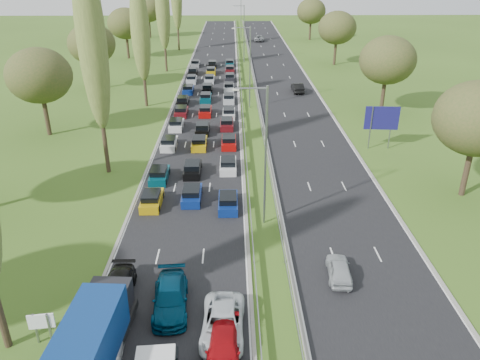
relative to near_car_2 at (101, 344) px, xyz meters
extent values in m
plane|color=#3A591C|center=(10.27, 51.80, -0.81)|extent=(260.00, 260.00, 0.00)
cube|color=black|center=(3.52, 54.30, -0.81)|extent=(10.50, 215.00, 0.04)
cube|color=black|center=(17.02, 54.30, -0.81)|extent=(10.50, 215.00, 0.04)
cube|color=gray|center=(9.12, 54.30, -0.26)|extent=(0.06, 215.00, 0.32)
cube|color=gray|center=(11.42, 54.30, -0.26)|extent=(0.06, 215.00, 0.32)
cylinder|color=gray|center=(10.27, 14.80, 5.19)|extent=(0.18, 0.18, 12.00)
cylinder|color=gray|center=(10.27, 49.80, 5.19)|extent=(0.18, 0.18, 12.00)
cylinder|color=gray|center=(10.27, 84.80, 5.19)|extent=(0.18, 0.18, 12.00)
cylinder|color=gray|center=(10.27, 119.80, 5.19)|extent=(0.18, 0.18, 12.00)
cylinder|color=#2D2116|center=(-5.73, 25.80, 3.15)|extent=(0.44, 0.44, 7.92)
ellipsoid|color=#56682C|center=(-5.73, 25.80, 12.83)|extent=(2.80, 2.80, 17.60)
cylinder|color=#2D2116|center=(-5.73, 50.80, 2.43)|extent=(0.44, 0.44, 6.48)
ellipsoid|color=#56682C|center=(-5.73, 50.80, 10.35)|extent=(2.80, 2.80, 14.40)
cylinder|color=#2D2116|center=(-5.73, 75.80, 2.79)|extent=(0.44, 0.44, 7.20)
ellipsoid|color=#56682C|center=(-5.73, 75.80, 11.59)|extent=(2.80, 2.80, 16.00)
cylinder|color=#2D2116|center=(-5.73, 100.80, 3.15)|extent=(0.44, 0.44, 7.92)
cylinder|color=#2D2116|center=(-16.23, 37.80, 1.61)|extent=(0.56, 0.56, 4.84)
ellipsoid|color=#38471E|center=(-16.23, 37.80, 6.89)|extent=(8.00, 8.00, 6.80)
cylinder|color=#2D2116|center=(-16.23, 61.80, 1.61)|extent=(0.56, 0.56, 4.84)
ellipsoid|color=#38471E|center=(-16.23, 61.80, 6.89)|extent=(8.00, 8.00, 6.80)
cylinder|color=#2D2116|center=(-16.23, 89.80, 1.61)|extent=(0.56, 0.56, 4.84)
ellipsoid|color=#38471E|center=(-16.23, 89.80, 6.89)|extent=(8.00, 8.00, 6.80)
cylinder|color=#2D2116|center=(-16.23, 121.80, 1.61)|extent=(0.56, 0.56, 4.84)
ellipsoid|color=#38471E|center=(-16.23, 121.80, 6.89)|extent=(8.00, 8.00, 6.80)
cylinder|color=#2D2116|center=(29.77, 19.80, 1.61)|extent=(0.56, 0.56, 4.84)
ellipsoid|color=#38471E|center=(29.77, 19.80, 6.89)|extent=(8.00, 8.00, 6.80)
cylinder|color=#2D2116|center=(29.77, 46.80, 1.61)|extent=(0.56, 0.56, 4.84)
ellipsoid|color=#38471E|center=(29.77, 46.80, 6.89)|extent=(8.00, 8.00, 6.80)
cylinder|color=#2D2116|center=(29.77, 81.80, 1.61)|extent=(0.56, 0.56, 4.84)
ellipsoid|color=#38471E|center=(29.77, 81.80, 6.89)|extent=(8.00, 8.00, 6.80)
cylinder|color=#2D2116|center=(29.77, 116.80, 1.61)|extent=(0.56, 0.56, 4.84)
ellipsoid|color=#38471E|center=(29.77, 116.80, 6.89)|extent=(8.00, 8.00, 6.80)
cube|color=#BF990C|center=(0.10, 18.15, -0.37)|extent=(1.75, 4.00, 0.80)
cube|color=#053F4C|center=(0.02, 23.68, -0.37)|extent=(1.75, 4.00, 0.80)
cube|color=silver|center=(-0.08, 32.84, -0.37)|extent=(1.75, 4.00, 0.80)
cube|color=silver|center=(0.07, 39.85, -0.37)|extent=(1.75, 4.00, 0.80)
cube|color=#590F14|center=(0.15, 45.85, -0.37)|extent=(1.75, 4.00, 0.80)
cube|color=black|center=(-0.15, 51.34, -0.37)|extent=(1.75, 4.00, 0.80)
cube|color=navy|center=(0.11, 58.59, -0.37)|extent=(1.75, 4.00, 0.80)
cube|color=#B2B7BC|center=(0.11, 66.10, -0.37)|extent=(1.75, 4.00, 0.80)
cube|color=black|center=(-0.15, 72.76, -0.37)|extent=(1.75, 4.00, 0.80)
cube|color=slate|center=(-0.18, 80.44, -0.37)|extent=(1.75, 4.00, 0.80)
cube|color=navy|center=(3.71, 19.13, -0.37)|extent=(1.75, 4.00, 0.80)
cube|color=black|center=(3.34, 25.12, -0.37)|extent=(1.75, 4.00, 0.80)
cube|color=#BF990C|center=(3.58, 32.88, -0.37)|extent=(1.75, 4.00, 0.80)
cube|color=black|center=(3.67, 38.19, -0.37)|extent=(1.75, 4.00, 0.80)
cube|color=#A50C0A|center=(3.64, 46.03, -0.37)|extent=(1.75, 4.00, 0.80)
cube|color=#053F4C|center=(3.35, 53.37, -0.37)|extent=(1.75, 4.00, 0.80)
cube|color=black|center=(3.35, 59.39, -0.37)|extent=(1.75, 4.00, 0.80)
cube|color=#B2B7BC|center=(3.41, 66.18, -0.37)|extent=(1.75, 4.00, 0.80)
cube|color=#BF990C|center=(3.44, 73.06, -0.37)|extent=(1.75, 4.00, 0.80)
cube|color=black|center=(3.46, 79.81, -0.37)|extent=(1.75, 4.00, 0.80)
cube|color=navy|center=(7.15, 17.58, -0.37)|extent=(1.75, 4.00, 0.80)
cube|color=silver|center=(7.10, 26.07, -0.37)|extent=(1.75, 4.00, 0.80)
cube|color=#A50C0A|center=(7.15, 33.24, -0.37)|extent=(1.75, 4.00, 0.80)
cube|color=#590F14|center=(6.84, 40.11, -0.37)|extent=(1.75, 4.00, 0.80)
cube|color=silver|center=(7.10, 44.89, -0.37)|extent=(1.75, 4.00, 0.80)
cube|color=#B2B7BC|center=(7.05, 52.76, -0.37)|extent=(1.75, 4.00, 0.80)
cube|color=#B2B7BC|center=(7.03, 60.16, -0.37)|extent=(1.75, 4.00, 0.80)
cube|color=black|center=(7.18, 67.55, -0.37)|extent=(1.75, 4.00, 0.80)
cube|color=#590F14|center=(7.17, 74.62, -0.37)|extent=(1.75, 4.00, 0.80)
cube|color=#053F4C|center=(7.13, 80.91, -0.37)|extent=(1.75, 4.00, 0.80)
imported|color=white|center=(0.00, 0.00, 0.00)|extent=(2.93, 5.83, 1.58)
imported|color=black|center=(-0.20, 5.12, -0.09)|extent=(1.98, 4.84, 1.40)
imported|color=#053755|center=(3.49, 3.95, 0.00)|extent=(2.60, 5.61, 1.59)
imported|color=silver|center=(6.93, 1.53, -0.02)|extent=(2.77, 5.62, 1.53)
imported|color=#A1090F|center=(6.99, -0.43, -0.09)|extent=(2.18, 4.92, 1.40)
imported|color=#A5ABAE|center=(15.13, 7.01, -0.11)|extent=(1.92, 4.09, 1.35)
imported|color=black|center=(18.81, 58.71, 0.00)|extent=(1.82, 4.86, 1.58)
imported|color=gray|center=(15.21, 114.52, 0.01)|extent=(2.98, 5.91, 1.60)
cube|color=black|center=(-0.05, -0.74, -0.09)|extent=(2.42, 9.08, 0.50)
cube|color=navy|center=(-0.05, -1.85, 1.72)|extent=(2.52, 6.86, 2.63)
cube|color=black|center=(-0.05, 2.69, 0.76)|extent=(2.46, 2.22, 2.20)
cylinder|color=black|center=(-0.05, 2.60, -0.29)|extent=(2.12, 1.00, 1.00)
cylinder|color=gray|center=(-4.03, 1.02, 0.24)|extent=(0.16, 0.16, 2.10)
cylinder|color=gray|center=(-3.23, 1.02, 0.24)|extent=(0.16, 0.16, 2.10)
cube|color=white|center=(-3.63, 1.02, 0.79)|extent=(1.50, 0.29, 1.00)
cylinder|color=gray|center=(23.97, 32.18, 1.79)|extent=(0.16, 0.16, 5.20)
cylinder|color=gray|center=(26.37, 32.18, 1.79)|extent=(0.16, 0.16, 5.20)
cube|color=navy|center=(25.17, 32.18, 2.99)|extent=(4.00, 0.39, 2.80)
camera|label=1|loc=(7.59, -20.23, 19.83)|focal=35.00mm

